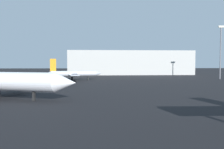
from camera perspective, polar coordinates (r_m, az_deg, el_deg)
airplane_distant at (r=94.84m, az=-9.54°, el=0.23°), size 22.84×20.82×8.79m
light_mast_right at (r=111.65m, az=25.29°, el=5.60°), size 2.40×0.50×23.34m
terminal_building at (r=146.90m, az=4.31°, el=2.92°), size 75.01×25.81×14.53m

